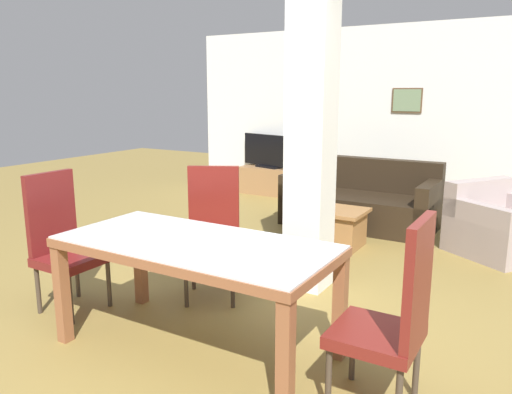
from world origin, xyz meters
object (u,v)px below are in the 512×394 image
Objects in this scene: dining_chair_head_right at (394,314)px; tv_stand at (269,181)px; bottle at (332,204)px; dining_chair_far_left at (213,230)px; sofa at (361,203)px; coffee_table at (333,227)px; armchair at (500,229)px; dining_table at (195,263)px; tv_screen at (269,152)px; dining_chair_head_left at (62,240)px.

tv_stand is (-3.48, 4.84, -0.34)m from dining_chair_head_right.
bottle is at bearing 28.71° from dining_chair_head_right.
dining_chair_far_left is 4.36m from tv_stand.
bottle is at bearing -47.82° from tv_stand.
dining_chair_far_left is 2.89m from sofa.
armchair is at bearing 21.18° from coffee_table.
dining_table is at bearing -88.53° from bottle.
dining_chair_far_left is 4.67× the size of bottle.
tv_stand is (-2.03, 1.15, -0.06)m from sofa.
tv_screen is at bearing 114.03° from dining_table.
armchair is 4.04m from tv_screen.
dining_table is 5.32m from tv_stand.
tv_stand reaches higher than coffee_table.
bottle is (-0.07, 2.53, -0.10)m from dining_table.
armchair reaches higher than bottle.
dining_chair_far_left is at bearing 83.38° from sofa.
armchair reaches higher than tv_stand.
sofa is at bearing -68.13° from armchair.
dining_chair_head_right is at bearing 140.43° from tv_screen.
tv_stand is (-0.83, 4.84, -0.34)m from dining_chair_head_left.
dining_chair_far_left reaches higher than coffee_table.
coffee_table is 3.04× the size of bottle.
dining_table is 1.67× the size of dining_chair_head_right.
coffee_table is (1.23, 2.68, -0.36)m from dining_chair_head_left.
coffee_table is 0.34m from bottle.
dining_table is 3.71m from sofa.
sofa reaches higher than coffee_table.
dining_chair_far_left is 0.58× the size of sofa.
tv_screen reaches higher than sofa.
tv_stand is (-2.09, 2.31, -0.29)m from bottle.
dining_chair_head_left reaches higher than dining_table.
tv_screen reaches higher than dining_table.
armchair is at bearing 167.76° from sofa.
dining_chair_head_right is 2.65m from dining_chair_head_left.
tv_stand is at bearing 133.58° from coffee_table.
armchair is 1.79m from coffee_table.
dining_chair_far_left is 1.91m from coffee_table.
sofa is 1.75× the size of tv_screen.
bottle is 3.13m from tv_stand.
sofa reaches higher than tv_stand.
tv_stand is (-2.06, 2.16, 0.01)m from coffee_table.
dining_chair_head_left is at bearing -116.52° from bottle.
tv_screen is (-1.70, 4.01, 0.16)m from dining_chair_far_left.
armchair is at bearing 26.06° from bottle.
dining_chair_head_left is 4.92m from tv_screen.
dining_chair_far_left is 1.12× the size of tv_stand.
armchair is at bearing 172.56° from tv_screen.
dining_chair_head_right is 5.97m from tv_screen.
dining_chair_far_left is at bearing 64.78° from dining_chair_head_right.
dining_chair_far_left is 0.89× the size of armchair.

